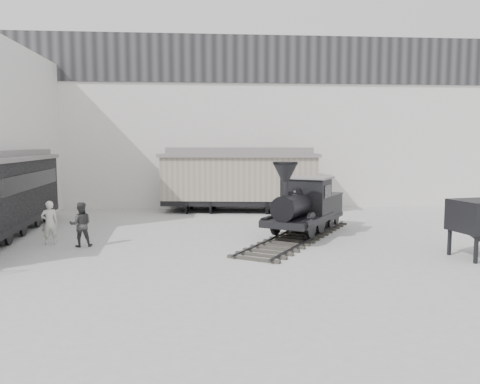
{
  "coord_description": "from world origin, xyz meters",
  "views": [
    {
      "loc": [
        -2.03,
        -16.39,
        4.05
      ],
      "look_at": [
        -0.45,
        4.03,
        2.0
      ],
      "focal_mm": 35.0,
      "sensor_mm": 36.0,
      "label": 1
    }
  ],
  "objects": [
    {
      "name": "locomotive",
      "position": [
        2.41,
        4.07,
        1.22
      ],
      "size": [
        6.66,
        9.02,
        3.3
      ],
      "rotation": [
        0.0,
        0.0,
        -0.56
      ],
      "color": "black",
      "rests_on": "ground"
    },
    {
      "name": "visitor_a",
      "position": [
        -8.36,
        3.08,
        0.9
      ],
      "size": [
        0.77,
        0.65,
        1.8
      ],
      "primitive_type": "imported",
      "rotation": [
        0.0,
        0.0,
        3.53
      ],
      "color": "silver",
      "rests_on": "ground"
    },
    {
      "name": "visitor_b",
      "position": [
        -6.96,
        2.51,
        0.9
      ],
      "size": [
        0.99,
        0.85,
        1.79
      ],
      "primitive_type": "imported",
      "rotation": [
        0.0,
        0.0,
        3.35
      ],
      "color": "#353536",
      "rests_on": "ground"
    },
    {
      "name": "ground",
      "position": [
        0.0,
        0.0,
        0.0
      ],
      "size": [
        90.0,
        90.0,
        0.0
      ],
      "primitive_type": "plane",
      "color": "#9E9E9B"
    },
    {
      "name": "north_wall",
      "position": [
        0.0,
        14.98,
        5.55
      ],
      "size": [
        34.0,
        2.51,
        11.0
      ],
      "color": "silver",
      "rests_on": "ground"
    },
    {
      "name": "boxcar",
      "position": [
        0.13,
        11.97,
        2.05
      ],
      "size": [
        9.85,
        4.11,
        3.92
      ],
      "rotation": [
        0.0,
        0.0,
        -0.12
      ],
      "color": "black",
      "rests_on": "ground"
    }
  ]
}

